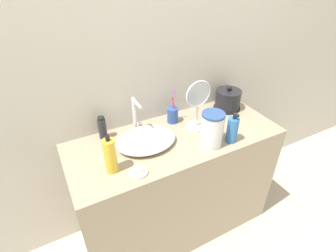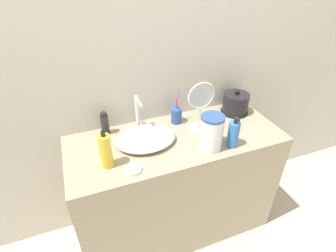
% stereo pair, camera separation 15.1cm
% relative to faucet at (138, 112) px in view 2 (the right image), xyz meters
% --- Properties ---
extents(wall_back, '(6.00, 0.04, 2.60)m').
position_rel_faucet_xyz_m(wall_back, '(0.18, 0.11, 0.36)').
color(wall_back, beige).
rests_on(wall_back, ground_plane).
extents(vanity_counter, '(1.31, 0.53, 0.82)m').
position_rel_faucet_xyz_m(vanity_counter, '(0.18, -0.18, -0.53)').
color(vanity_counter, gray).
rests_on(vanity_counter, ground_plane).
extents(sink_basin, '(0.35, 0.28, 0.06)m').
position_rel_faucet_xyz_m(sink_basin, '(-0.00, -0.15, -0.09)').
color(sink_basin, silver).
rests_on(sink_basin, vanity_counter).
extents(faucet, '(0.06, 0.13, 0.22)m').
position_rel_faucet_xyz_m(faucet, '(0.00, 0.00, 0.00)').
color(faucet, silver).
rests_on(faucet, vanity_counter).
extents(electric_kettle, '(0.19, 0.19, 0.18)m').
position_rel_faucet_xyz_m(electric_kettle, '(0.68, -0.04, -0.06)').
color(electric_kettle, black).
rests_on(electric_kettle, vanity_counter).
extents(toothbrush_cup, '(0.07, 0.07, 0.22)m').
position_rel_faucet_xyz_m(toothbrush_cup, '(0.25, -0.02, -0.07)').
color(toothbrush_cup, '#2D519E').
rests_on(toothbrush_cup, vanity_counter).
extents(lotion_bottle, '(0.06, 0.06, 0.19)m').
position_rel_faucet_xyz_m(lotion_bottle, '(0.45, -0.36, -0.04)').
color(lotion_bottle, '#3370B7').
rests_on(lotion_bottle, vanity_counter).
extents(shampoo_bottle, '(0.06, 0.06, 0.23)m').
position_rel_faucet_xyz_m(shampoo_bottle, '(-0.25, -0.28, -0.02)').
color(shampoo_bottle, gold).
rests_on(shampoo_bottle, vanity_counter).
extents(mouthwash_bottle, '(0.05, 0.05, 0.15)m').
position_rel_faucet_xyz_m(mouthwash_bottle, '(-0.21, 0.02, -0.05)').
color(mouthwash_bottle, '#28282D').
rests_on(mouthwash_bottle, vanity_counter).
extents(soap_dish, '(0.09, 0.09, 0.03)m').
position_rel_faucet_xyz_m(soap_dish, '(-0.14, -0.36, -0.11)').
color(soap_dish, silver).
rests_on(soap_dish, vanity_counter).
extents(vanity_mirror, '(0.17, 0.12, 0.32)m').
position_rel_faucet_xyz_m(vanity_mirror, '(0.35, -0.14, 0.05)').
color(vanity_mirror, silver).
rests_on(vanity_mirror, vanity_counter).
extents(water_pitcher, '(0.13, 0.13, 0.21)m').
position_rel_faucet_xyz_m(water_pitcher, '(0.32, -0.33, -0.02)').
color(water_pitcher, silver).
rests_on(water_pitcher, vanity_counter).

